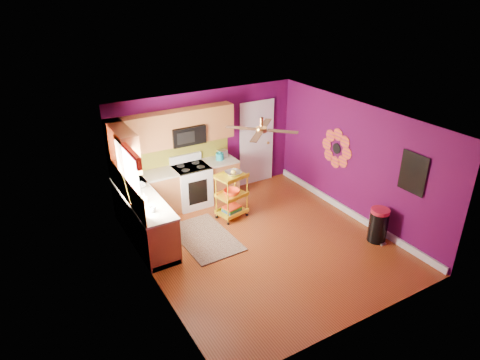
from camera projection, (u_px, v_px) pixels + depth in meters
ground at (264, 243)px, 8.40m from camera, size 5.00×5.00×0.00m
room_envelope at (268, 167)px, 7.71m from camera, size 4.54×5.04×2.52m
lower_cabinets at (164, 202)px, 9.01m from camera, size 2.81×2.31×0.94m
electric_range at (192, 185)px, 9.63m from camera, size 0.76×0.66×1.13m
upper_cabinetry at (158, 135)px, 8.75m from camera, size 2.80×2.30×1.26m
left_window at (128, 166)px, 7.46m from camera, size 0.08×1.35×1.08m
panel_door at (256, 144)px, 10.50m from camera, size 0.95×0.11×2.15m
right_wall_art at (369, 159)px, 8.53m from camera, size 0.04×2.74×1.04m
ceiling_fan at (261, 129)px, 7.57m from camera, size 1.01×1.01×0.26m
shag_rug at (205, 238)px, 8.55m from camera, size 1.04×1.65×0.02m
rolling_cart at (232, 194)px, 9.07m from camera, size 0.70×0.57×1.11m
trash_can at (378, 225)px, 8.34m from camera, size 0.38×0.41×0.70m
teal_kettle at (220, 156)px, 9.76m from camera, size 0.18×0.18×0.21m
toaster at (222, 154)px, 9.89m from camera, size 0.22×0.15×0.18m
soap_bottle_a at (144, 198)px, 7.89m from camera, size 0.09×0.09×0.19m
soap_bottle_b at (134, 186)px, 8.37m from camera, size 0.12×0.12×0.15m
counter_dish at (139, 186)px, 8.49m from camera, size 0.27×0.27×0.07m
counter_cup at (152, 209)px, 7.59m from camera, size 0.14×0.14×0.11m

